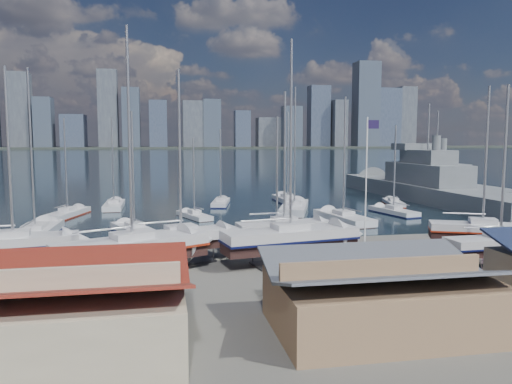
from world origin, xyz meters
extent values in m
plane|color=#605E59|center=(0.00, -10.00, 0.00)|extent=(1400.00, 1400.00, 0.00)
cube|color=#182C37|center=(0.00, 300.00, -0.15)|extent=(1400.00, 600.00, 0.40)
cube|color=#2D332D|center=(0.00, 560.00, 1.10)|extent=(1400.00, 80.00, 2.20)
cube|color=#595E66|center=(-168.55, 559.47, 44.11)|extent=(22.49, 24.47, 83.83)
cube|color=#3D4756|center=(-141.97, 552.31, 30.18)|extent=(19.55, 21.83, 55.97)
cube|color=#475166|center=(-111.19, 558.58, 20.77)|extent=(26.03, 30.49, 37.14)
cube|color=#595E66|center=(-70.96, 546.95, 46.02)|extent=(21.60, 16.58, 87.63)
cube|color=#3D4756|center=(-45.38, 548.38, 36.00)|extent=(19.42, 28.42, 67.60)
cube|color=#475166|center=(-15.00, 551.59, 29.25)|extent=(20.24, 23.80, 54.09)
cube|color=#595E66|center=(25.78, 548.33, 29.20)|extent=(24.62, 19.72, 54.00)
cube|color=#3D4756|center=(47.64, 546.55, 30.18)|extent=(20.75, 17.93, 55.97)
cube|color=#475166|center=(84.09, 544.87, 23.71)|extent=(18.36, 16.25, 43.03)
cube|color=#595E66|center=(120.24, 563.78, 20.05)|extent=(28.49, 22.03, 35.69)
cube|color=#3D4756|center=(145.71, 546.00, 26.75)|extent=(23.34, 17.87, 49.11)
cube|color=#475166|center=(184.98, 560.84, 40.18)|extent=(25.35, 19.79, 75.95)
cube|color=#595E66|center=(208.39, 554.33, 31.04)|extent=(17.00, 27.45, 57.67)
cube|color=#3D4756|center=(245.53, 554.25, 55.22)|extent=(29.28, 24.05, 106.04)
cube|color=#475166|center=(277.54, 563.71, 39.40)|extent=(30.82, 28.37, 74.41)
cube|color=#595E66|center=(307.39, 565.54, 40.94)|extent=(21.74, 17.03, 77.48)
cube|color=#BFB293|center=(-18.00, -26.00, 1.60)|extent=(14.00, 9.00, 3.20)
cube|color=maroon|center=(-18.00, -26.00, 3.80)|extent=(14.70, 9.45, 1.41)
cube|color=#8C6B4C|center=(0.00, -26.00, 1.50)|extent=(12.00, 8.00, 3.00)
cube|color=#555962|center=(0.00, -26.00, 3.54)|extent=(12.60, 8.40, 1.27)
cube|color=#2D2D33|center=(-24.00, -8.36, 0.08)|extent=(5.88, 3.37, 0.16)
cube|color=black|center=(-24.00, -8.36, 1.60)|extent=(10.35, 3.93, 0.81)
cube|color=silver|center=(-24.00, -8.36, 2.41)|extent=(10.42, 4.35, 0.81)
cube|color=#0C113D|center=(-24.00, -8.36, 2.04)|extent=(10.52, 4.40, 0.16)
cube|color=silver|center=(-24.00, -8.36, 3.07)|extent=(2.76, 2.07, 0.50)
cylinder|color=#B2B2B7|center=(-24.00, -8.36, 9.63)|extent=(0.22, 0.22, 13.64)
cube|color=#2D2D33|center=(-14.33, -12.38, 0.08)|extent=(7.16, 5.52, 0.16)
cube|color=black|center=(-14.33, -12.38, 1.67)|extent=(11.89, 7.69, 0.95)
cube|color=silver|center=(-14.33, -12.38, 2.62)|extent=(12.10, 8.13, 0.95)
cube|color=maroon|center=(-14.33, -12.38, 2.19)|extent=(12.22, 8.21, 0.19)
cube|color=silver|center=(-14.33, -12.38, 3.34)|extent=(3.53, 3.08, 0.50)
cylinder|color=#B2B2B7|center=(-14.33, -12.38, 11.09)|extent=(0.22, 0.22, 15.98)
cube|color=#2D2D33|center=(-10.44, -8.42, 0.08)|extent=(6.10, 4.17, 0.16)
cube|color=black|center=(-10.44, -8.42, 1.61)|extent=(10.40, 5.46, 0.81)
cube|color=silver|center=(-10.44, -8.42, 2.42)|extent=(10.53, 5.86, 0.81)
cube|color=silver|center=(-10.44, -8.42, 3.07)|extent=(2.94, 2.41, 0.50)
cylinder|color=#B2B2B7|center=(-10.44, -8.42, 9.68)|extent=(0.22, 0.22, 13.71)
cube|color=#2D2D33|center=(-1.27, -10.62, 0.08)|extent=(6.88, 4.09, 0.16)
cube|color=black|center=(-1.27, -10.62, 1.67)|extent=(12.04, 4.89, 0.94)
cube|color=silver|center=(-1.27, -10.62, 2.61)|extent=(12.13, 5.38, 0.94)
cube|color=#0C113D|center=(-1.27, -10.62, 2.18)|extent=(12.25, 5.43, 0.19)
cube|color=silver|center=(-1.27, -10.62, 3.33)|extent=(3.24, 2.47, 0.50)
cylinder|color=#B2B2B7|center=(-1.27, -10.62, 10.99)|extent=(0.22, 0.22, 15.83)
cube|color=#2D2D33|center=(-0.32, -4.67, 0.08)|extent=(5.35, 2.95, 0.16)
cube|color=black|center=(-0.32, -4.67, 1.57)|extent=(9.48, 3.34, 0.74)
cube|color=silver|center=(-0.32, -4.67, 2.31)|extent=(9.53, 3.72, 0.74)
cube|color=silver|center=(-0.32, -4.67, 2.94)|extent=(2.50, 1.83, 0.50)
cylinder|color=#B2B2B7|center=(-0.32, -4.67, 8.95)|extent=(0.22, 0.22, 12.53)
cube|color=#2D2D33|center=(15.37, -15.39, 0.08)|extent=(5.13, 2.51, 0.16)
cube|color=black|center=(15.37, -15.39, 1.57)|extent=(9.24, 2.54, 0.73)
cube|color=silver|center=(15.37, -15.39, 2.30)|extent=(9.25, 2.93, 0.73)
cube|color=#0C113D|center=(15.37, -15.39, 1.96)|extent=(9.35, 2.96, 0.15)
cube|color=silver|center=(15.37, -15.39, 2.92)|extent=(2.35, 1.63, 0.50)
cylinder|color=#B2B2B7|center=(15.37, -15.39, 8.85)|extent=(0.22, 0.22, 12.37)
cube|color=#2D2D33|center=(17.95, -9.40, 0.08)|extent=(5.77, 4.31, 0.16)
cube|color=black|center=(17.95, -9.40, 1.58)|extent=(9.65, 5.91, 0.76)
cube|color=silver|center=(17.95, -9.40, 2.35)|extent=(9.81, 6.28, 0.76)
cube|color=maroon|center=(17.95, -9.40, 1.99)|extent=(9.91, 6.34, 0.15)
cube|color=silver|center=(17.95, -9.40, 2.98)|extent=(2.83, 2.43, 0.50)
cylinder|color=#B2B2B7|center=(17.95, -9.40, 9.17)|extent=(0.22, 0.22, 12.88)
cube|color=black|center=(-25.52, 5.08, -0.35)|extent=(3.25, 12.64, 1.01)
cube|color=silver|center=(-25.52, 5.08, 0.65)|extent=(3.78, 12.65, 1.01)
cube|color=#0C113D|center=(-25.52, 5.08, 0.19)|extent=(3.82, 12.78, 0.20)
cube|color=silver|center=(-25.52, 5.08, 1.41)|extent=(2.18, 3.19, 0.50)
cylinder|color=#B2B2B7|center=(-25.52, 5.08, 9.65)|extent=(0.22, 0.22, 16.98)
cube|color=black|center=(-24.90, 20.55, -0.25)|extent=(4.69, 9.67, 0.75)
cube|color=silver|center=(-24.90, 20.55, 0.50)|extent=(5.07, 9.77, 0.75)
cube|color=maroon|center=(-24.90, 20.55, 0.16)|extent=(5.12, 9.87, 0.15)
cube|color=silver|center=(-24.90, 20.55, 1.13)|extent=(2.16, 2.69, 0.50)
cylinder|color=#B2B2B7|center=(-24.90, 20.55, 7.23)|extent=(0.22, 0.22, 12.71)
cube|color=black|center=(-19.35, 28.16, -0.26)|extent=(2.40, 9.79, 0.78)
cube|color=silver|center=(-19.35, 28.16, 0.52)|extent=(2.81, 9.79, 0.78)
cube|color=silver|center=(-19.35, 28.16, 1.16)|extent=(1.66, 2.45, 0.50)
cylinder|color=#B2B2B7|center=(-19.35, 28.16, 7.51)|extent=(0.22, 0.22, 13.19)
cube|color=black|center=(-15.13, 5.64, -0.26)|extent=(5.70, 9.71, 0.76)
cube|color=silver|center=(-15.13, 5.64, 0.51)|extent=(6.07, 9.86, 0.76)
cube|color=#0C113D|center=(-15.13, 5.64, 0.16)|extent=(6.13, 9.96, 0.15)
cube|color=silver|center=(-15.13, 5.64, 1.14)|extent=(2.39, 2.82, 0.50)
cylinder|color=#B2B2B7|center=(-15.13, 5.64, 7.34)|extent=(0.22, 0.22, 12.90)
cube|color=black|center=(-7.75, 15.93, -0.19)|extent=(4.36, 7.67, 0.60)
cube|color=silver|center=(-7.75, 15.93, 0.41)|extent=(4.66, 7.78, 0.60)
cube|color=silver|center=(-7.75, 15.93, 0.96)|extent=(1.85, 2.21, 0.50)
cylinder|color=#B2B2B7|center=(-7.75, 15.93, 5.79)|extent=(0.22, 0.22, 10.16)
cube|color=black|center=(-2.62, 28.81, -0.22)|extent=(3.77, 8.81, 0.69)
cube|color=silver|center=(-2.62, 28.81, 0.46)|extent=(4.13, 8.89, 0.69)
cube|color=#0C113D|center=(-2.62, 28.81, 0.15)|extent=(4.17, 8.98, 0.14)
cube|color=silver|center=(-2.62, 28.81, 1.05)|extent=(1.85, 2.40, 0.50)
cylinder|color=#B2B2B7|center=(-2.62, 28.81, 6.59)|extent=(0.22, 0.22, 11.58)
cube|color=black|center=(0.75, 3.05, -0.24)|extent=(4.90, 9.35, 0.73)
cube|color=silver|center=(0.75, 3.05, 0.49)|extent=(5.26, 9.47, 0.73)
cube|color=maroon|center=(0.75, 3.05, 0.15)|extent=(5.32, 9.57, 0.15)
cube|color=silver|center=(0.75, 3.05, 1.10)|extent=(2.17, 2.65, 0.50)
cylinder|color=#B2B2B7|center=(0.75, 3.05, 7.02)|extent=(0.22, 0.22, 12.33)
cube|color=black|center=(7.20, 19.31, -0.35)|extent=(6.99, 12.92, 1.01)
cube|color=silver|center=(7.20, 19.31, 0.66)|extent=(7.50, 13.10, 1.01)
cube|color=silver|center=(7.20, 19.31, 1.41)|extent=(3.04, 3.68, 0.50)
cylinder|color=#B2B2B7|center=(7.20, 19.31, 9.69)|extent=(0.22, 0.22, 17.06)
cube|color=black|center=(8.84, 29.74, -0.29)|extent=(2.69, 10.63, 0.85)
cube|color=silver|center=(8.84, 29.74, 0.56)|extent=(3.13, 10.64, 0.85)
cube|color=#0C113D|center=(8.84, 29.74, 0.17)|extent=(3.16, 10.74, 0.17)
cube|color=silver|center=(8.84, 29.74, 1.23)|extent=(1.82, 2.68, 0.50)
cylinder|color=#B2B2B7|center=(8.84, 29.74, 8.13)|extent=(0.22, 0.22, 14.30)
cube|color=black|center=(11.11, 9.43, -0.31)|extent=(4.42, 11.44, 0.89)
cube|color=silver|center=(11.11, 9.43, 0.59)|extent=(4.88, 11.52, 0.89)
cube|color=silver|center=(11.11, 9.43, 1.28)|extent=(2.30, 3.06, 0.50)
cylinder|color=#B2B2B7|center=(11.11, 9.43, 8.56)|extent=(0.22, 0.22, 15.06)
cube|color=black|center=(20.52, 14.34, -0.23)|extent=(3.82, 9.04, 0.70)
cube|color=silver|center=(20.52, 14.34, 0.47)|extent=(4.18, 9.11, 0.70)
cube|color=#0C113D|center=(20.52, 14.34, 0.15)|extent=(4.22, 9.20, 0.14)
cube|color=silver|center=(20.52, 14.34, 1.07)|extent=(1.89, 2.45, 0.50)
cylinder|color=#B2B2B7|center=(20.52, 14.34, 6.76)|extent=(0.22, 0.22, 11.88)
cube|color=black|center=(25.07, 23.64, -0.21)|extent=(3.87, 8.29, 0.64)
cube|color=silver|center=(25.07, 23.64, 0.44)|extent=(4.20, 8.37, 0.64)
cube|color=maroon|center=(25.07, 23.64, 0.14)|extent=(4.24, 8.45, 0.13)
cube|color=silver|center=(25.07, 23.64, 1.01)|extent=(1.81, 2.29, 0.50)
cylinder|color=#B2B2B7|center=(25.07, 23.64, 6.20)|extent=(0.22, 0.22, 10.88)
cube|color=slate|center=(33.83, 28.92, 0.52)|extent=(9.83, 52.64, 4.72)
cube|color=slate|center=(33.83, 28.92, 4.68)|extent=(7.21, 18.53, 3.60)
cube|color=slate|center=(33.83, 28.92, 7.68)|extent=(5.32, 10.62, 2.40)
cube|color=slate|center=(33.69, 34.16, 9.38)|extent=(6.01, 5.40, 1.20)
cylinder|color=#B2B2B7|center=(33.83, 28.92, 12.88)|extent=(0.30, 0.30, 8.00)
cube|color=slate|center=(42.29, 40.28, 0.45)|extent=(7.25, 44.20, 3.98)
cube|color=slate|center=(42.29, 40.28, 4.24)|extent=(5.72, 15.48, 3.60)
cube|color=slate|center=(42.29, 40.28, 7.24)|extent=(4.28, 8.85, 2.40)
cube|color=slate|center=(42.31, 44.69, 8.94)|extent=(4.97, 4.44, 1.20)
cylinder|color=#B2B2B7|center=(42.29, 40.28, 12.44)|extent=(0.30, 0.30, 8.00)
imported|color=gray|center=(-12.89, -20.51, 0.71)|extent=(3.11, 4.49, 1.42)
imported|color=gray|center=(0.83, -22.02, 0.74)|extent=(4.75, 2.70, 1.48)
imported|color=gray|center=(-2.29, -20.00, 0.69)|extent=(2.55, 5.10, 1.39)
imported|color=gray|center=(11.89, -18.59, 0.76)|extent=(2.16, 5.27, 1.53)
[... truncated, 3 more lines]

